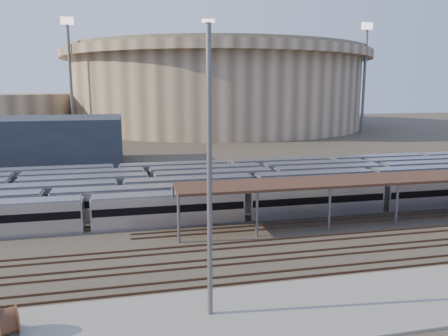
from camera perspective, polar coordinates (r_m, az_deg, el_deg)
The scene contains 12 objects.
ground at distance 47.40m, azimuth 4.08°, elevation -9.47°, with size 420.00×420.00×0.00m, color #383026.
apron at distance 32.93m, azimuth 3.21°, elevation -18.67°, with size 50.00×9.00×0.20m, color gray.
subway_trains at distance 65.03m, azimuth 2.73°, elevation -2.30°, with size 125.04×23.90×3.60m.
inspection_shed at distance 59.37m, azimuth 23.76°, elevation -1.27°, with size 60.30×6.00×5.30m.
empty_tracks at distance 42.92m, azimuth 6.04°, elevation -11.54°, with size 170.00×9.62×0.18m.
stadium at distance 186.55m, azimuth -0.95°, elevation 10.53°, with size 124.00×124.00×32.50m.
service_building at distance 100.70m, azimuth -25.25°, elevation 3.09°, with size 42.00×20.00×10.00m, color #1E232D.
floodlight_0 at distance 153.65m, azimuth -19.44°, elevation 11.53°, with size 4.00×1.00×38.40m.
floodlight_2 at distance 165.10m, azimuth 17.87°, elevation 11.51°, with size 4.00×1.00×38.40m.
floodlight_3 at distance 202.71m, azimuth -12.08°, elevation 11.48°, with size 4.00×1.00×38.40m.
cable_reel_east at distance 33.24m, azimuth -26.33°, elevation -17.42°, with size 1.94×1.94×1.08m, color brown.
yard_light_pole at distance 29.38m, azimuth -1.92°, elevation -0.82°, with size 0.82×0.36×20.18m.
Camera 1 is at (-13.01, -42.64, 16.10)m, focal length 35.00 mm.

